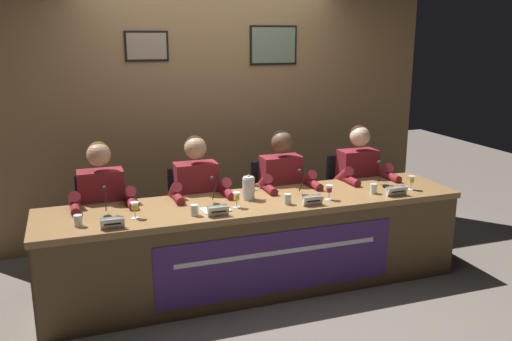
# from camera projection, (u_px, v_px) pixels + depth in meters

# --- Properties ---
(ground_plane) EXTENTS (12.00, 12.00, 0.00)m
(ground_plane) POSITION_uv_depth(u_px,v_px,m) (256.00, 285.00, 4.55)
(ground_plane) COLOR #70665B
(wall_back_panelled) EXTENTS (4.65, 0.14, 2.60)m
(wall_back_panelled) POSITION_uv_depth(u_px,v_px,m) (212.00, 111.00, 5.46)
(wall_back_panelled) COLOR #937047
(wall_back_panelled) RESTS_ON ground_plane
(conference_table) EXTENTS (3.45, 0.75, 0.75)m
(conference_table) POSITION_uv_depth(u_px,v_px,m) (261.00, 232.00, 4.33)
(conference_table) COLOR olive
(conference_table) RESTS_ON ground_plane
(chair_far_left) EXTENTS (0.44, 0.44, 0.90)m
(chair_far_left) POSITION_uv_depth(u_px,v_px,m) (103.00, 230.00, 4.57)
(chair_far_left) COLOR black
(chair_far_left) RESTS_ON ground_plane
(panelist_far_left) EXTENTS (0.51, 0.48, 1.23)m
(panelist_far_left) POSITION_uv_depth(u_px,v_px,m) (103.00, 206.00, 4.32)
(panelist_far_left) COLOR black
(panelist_far_left) RESTS_ON ground_plane
(nameplate_far_left) EXTENTS (0.16, 0.06, 0.08)m
(nameplate_far_left) POSITION_uv_depth(u_px,v_px,m) (112.00, 223.00, 3.72)
(nameplate_far_left) COLOR white
(nameplate_far_left) RESTS_ON conference_table
(juice_glass_far_left) EXTENTS (0.06, 0.06, 0.12)m
(juice_glass_far_left) POSITION_uv_depth(u_px,v_px,m) (135.00, 207.00, 3.92)
(juice_glass_far_left) COLOR white
(juice_glass_far_left) RESTS_ON conference_table
(water_cup_far_left) EXTENTS (0.06, 0.06, 0.08)m
(water_cup_far_left) POSITION_uv_depth(u_px,v_px,m) (78.00, 221.00, 3.76)
(water_cup_far_left) COLOR silver
(water_cup_far_left) RESTS_ON conference_table
(microphone_far_left) EXTENTS (0.06, 0.17, 0.22)m
(microphone_far_left) POSITION_uv_depth(u_px,v_px,m) (106.00, 207.00, 3.95)
(microphone_far_left) COLOR black
(microphone_far_left) RESTS_ON conference_table
(chair_center_left) EXTENTS (0.44, 0.44, 0.90)m
(chair_center_left) POSITION_uv_depth(u_px,v_px,m) (194.00, 220.00, 4.83)
(chair_center_left) COLOR black
(chair_center_left) RESTS_ON ground_plane
(panelist_center_left) EXTENTS (0.51, 0.48, 1.23)m
(panelist_center_left) POSITION_uv_depth(u_px,v_px,m) (198.00, 197.00, 4.58)
(panelist_center_left) COLOR black
(panelist_center_left) RESTS_ON ground_plane
(nameplate_center_left) EXTENTS (0.16, 0.06, 0.08)m
(nameplate_center_left) POSITION_uv_depth(u_px,v_px,m) (218.00, 211.00, 3.98)
(nameplate_center_left) COLOR white
(nameplate_center_left) RESTS_ON conference_table
(juice_glass_center_left) EXTENTS (0.06, 0.06, 0.12)m
(juice_glass_center_left) POSITION_uv_depth(u_px,v_px,m) (237.00, 197.00, 4.16)
(juice_glass_center_left) COLOR white
(juice_glass_center_left) RESTS_ON conference_table
(water_cup_center_left) EXTENTS (0.06, 0.06, 0.08)m
(water_cup_center_left) POSITION_uv_depth(u_px,v_px,m) (194.00, 211.00, 3.99)
(water_cup_center_left) COLOR silver
(water_cup_center_left) RESTS_ON conference_table
(microphone_center_left) EXTENTS (0.06, 0.17, 0.22)m
(microphone_center_left) POSITION_uv_depth(u_px,v_px,m) (215.00, 196.00, 4.23)
(microphone_center_left) COLOR black
(microphone_center_left) RESTS_ON conference_table
(chair_center_right) EXTENTS (0.44, 0.44, 0.90)m
(chair_center_right) POSITION_uv_depth(u_px,v_px,m) (276.00, 211.00, 5.08)
(chair_center_right) COLOR black
(chair_center_right) RESTS_ON ground_plane
(panelist_center_right) EXTENTS (0.51, 0.48, 1.23)m
(panelist_center_right) POSITION_uv_depth(u_px,v_px,m) (284.00, 188.00, 4.83)
(panelist_center_right) COLOR black
(panelist_center_right) RESTS_ON ground_plane
(nameplate_center_right) EXTENTS (0.16, 0.06, 0.08)m
(nameplate_center_right) POSITION_uv_depth(u_px,v_px,m) (313.00, 200.00, 4.23)
(nameplate_center_right) COLOR white
(nameplate_center_right) RESTS_ON conference_table
(juice_glass_center_right) EXTENTS (0.06, 0.06, 0.12)m
(juice_glass_center_right) POSITION_uv_depth(u_px,v_px,m) (329.00, 190.00, 4.36)
(juice_glass_center_right) COLOR white
(juice_glass_center_right) RESTS_ON conference_table
(water_cup_center_right) EXTENTS (0.06, 0.06, 0.08)m
(water_cup_center_right) POSITION_uv_depth(u_px,v_px,m) (287.00, 200.00, 4.26)
(water_cup_center_right) COLOR silver
(water_cup_center_right) RESTS_ON conference_table
(microphone_center_right) EXTENTS (0.06, 0.17, 0.22)m
(microphone_center_right) POSITION_uv_depth(u_px,v_px,m) (304.00, 188.00, 4.46)
(microphone_center_right) COLOR black
(microphone_center_right) RESTS_ON conference_table
(chair_far_right) EXTENTS (0.44, 0.44, 0.90)m
(chair_far_right) POSITION_uv_depth(u_px,v_px,m) (350.00, 202.00, 5.33)
(chair_far_right) COLOR black
(chair_far_right) RESTS_ON ground_plane
(panelist_far_right) EXTENTS (0.51, 0.48, 1.23)m
(panelist_far_right) POSITION_uv_depth(u_px,v_px,m) (361.00, 180.00, 5.08)
(panelist_far_right) COLOR black
(panelist_far_right) RESTS_ON ground_plane
(nameplate_far_right) EXTENTS (0.18, 0.06, 0.08)m
(nameplate_far_right) POSITION_uv_depth(u_px,v_px,m) (397.00, 191.00, 4.48)
(nameplate_far_right) COLOR white
(nameplate_far_right) RESTS_ON conference_table
(juice_glass_far_right) EXTENTS (0.06, 0.06, 0.12)m
(juice_glass_far_right) POSITION_uv_depth(u_px,v_px,m) (411.00, 180.00, 4.64)
(juice_glass_far_right) COLOR white
(juice_glass_far_right) RESTS_ON conference_table
(water_cup_far_right) EXTENTS (0.06, 0.06, 0.08)m
(water_cup_far_right) POSITION_uv_depth(u_px,v_px,m) (373.00, 189.00, 4.55)
(water_cup_far_right) COLOR silver
(water_cup_far_right) RESTS_ON conference_table
(microphone_far_right) EXTENTS (0.06, 0.17, 0.22)m
(microphone_far_right) POSITION_uv_depth(u_px,v_px,m) (384.00, 178.00, 4.76)
(microphone_far_right) COLOR black
(microphone_far_right) RESTS_ON conference_table
(water_pitcher_central) EXTENTS (0.15, 0.10, 0.21)m
(water_pitcher_central) POSITION_uv_depth(u_px,v_px,m) (249.00, 188.00, 4.37)
(water_pitcher_central) COLOR silver
(water_pitcher_central) RESTS_ON conference_table
(document_stack_center_left) EXTENTS (0.22, 0.17, 0.01)m
(document_stack_center_left) POSITION_uv_depth(u_px,v_px,m) (216.00, 210.00, 4.11)
(document_stack_center_left) COLOR white
(document_stack_center_left) RESTS_ON conference_table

